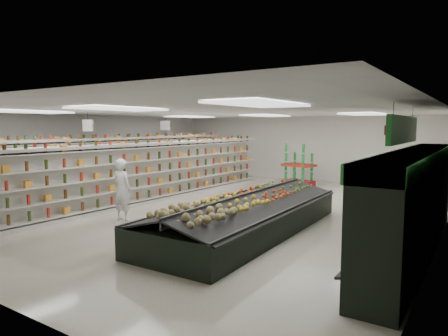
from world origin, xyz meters
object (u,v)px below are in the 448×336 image
Objects in this scene: gondola_center at (160,173)px; shopper_background at (221,167)px; produce_island at (247,214)px; soda_endcap at (299,167)px; gondola_left at (113,168)px; shopper_main at (122,190)px.

gondola_center reaches higher than shopper_background.
gondola_center is 8.38× the size of shopper_background.
soda_endcap is (-2.13, 8.46, 0.39)m from produce_island.
shopper_background reaches higher than produce_island.
gondola_center is at bearing 8.57° from gondola_left.
shopper_main is at bearing -63.03° from gondola_center.
gondola_center reaches higher than soda_endcap.
gondola_left is at bearing -129.07° from soda_endcap.
shopper_background is (-5.58, 7.15, 0.27)m from produce_island.
soda_endcap reaches higher than produce_island.
soda_endcap is at bearing 66.25° from gondola_center.
shopper_background is at bearing -159.22° from soda_endcap.
gondola_center is at bearing -161.80° from shopper_background.
gondola_center reaches higher than produce_island.
shopper_main is at bearing -165.63° from produce_island.
shopper_background is (1.77, 5.12, -0.31)m from gondola_left.
gondola_center is at bearing 155.85° from produce_island.
gondola_left is 7.65m from produce_island.
shopper_main is at bearing -98.99° from soda_endcap.
produce_island is 9.07m from shopper_background.
gondola_left is at bearing -171.18° from gondola_center.
soda_endcap reaches higher than shopper_background.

